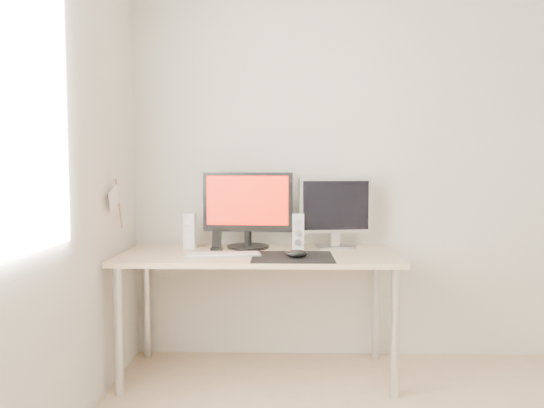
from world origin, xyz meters
name	(u,v)px	position (x,y,z in m)	size (l,w,h in m)	color
wall_back	(405,164)	(0.00, 1.75, 1.25)	(3.50, 3.50, 0.00)	silver
mousepad	(293,257)	(-0.73, 1.23, 0.73)	(0.45, 0.40, 0.00)	black
mouse	(296,254)	(-0.71, 1.20, 0.76)	(0.12, 0.07, 0.04)	black
desk	(258,266)	(-0.93, 1.38, 0.65)	(1.60, 0.70, 0.73)	#D1B587
main_monitor	(248,207)	(-1.00, 1.55, 0.98)	(0.55, 0.28, 0.47)	black
second_monitor	(335,209)	(-0.47, 1.57, 0.97)	(0.45, 0.19, 0.43)	#AEADB0
speaker_left	(190,231)	(-1.36, 1.53, 0.84)	(0.07, 0.08, 0.22)	white
speaker_right	(298,232)	(-0.70, 1.50, 0.84)	(0.07, 0.08, 0.22)	white
keyboard	(223,254)	(-1.12, 1.27, 0.74)	(0.43, 0.18, 0.02)	#B8B8BA
phone_dock	(217,243)	(-1.19, 1.47, 0.77)	(0.07, 0.06, 0.13)	black
pennant	(116,200)	(-1.72, 1.24, 1.05)	(0.01, 0.23, 0.29)	#A57F54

